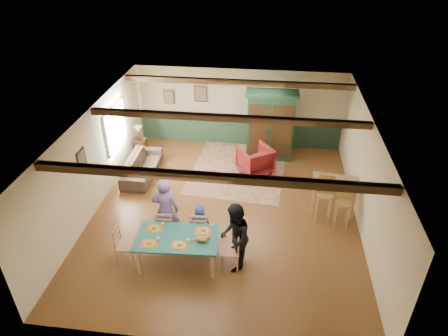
# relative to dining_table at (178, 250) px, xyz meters

# --- Properties ---
(floor) EXTENTS (8.00, 8.00, 0.00)m
(floor) POSITION_rel_dining_table_xyz_m (0.82, 2.01, -0.38)
(floor) COLOR #553218
(floor) RESTS_ON ground
(wall_back) EXTENTS (7.00, 0.02, 2.70)m
(wall_back) POSITION_rel_dining_table_xyz_m (0.82, 6.01, 0.97)
(wall_back) COLOR beige
(wall_back) RESTS_ON floor
(wall_left) EXTENTS (0.02, 8.00, 2.70)m
(wall_left) POSITION_rel_dining_table_xyz_m (-2.68, 2.01, 0.97)
(wall_left) COLOR beige
(wall_left) RESTS_ON floor
(wall_right) EXTENTS (0.02, 8.00, 2.70)m
(wall_right) POSITION_rel_dining_table_xyz_m (4.32, 2.01, 0.97)
(wall_right) COLOR beige
(wall_right) RESTS_ON floor
(ceiling) EXTENTS (7.00, 8.00, 0.02)m
(ceiling) POSITION_rel_dining_table_xyz_m (0.82, 2.01, 2.32)
(ceiling) COLOR silver
(ceiling) RESTS_ON wall_back
(wainscot_back) EXTENTS (6.95, 0.03, 0.90)m
(wainscot_back) POSITION_rel_dining_table_xyz_m (0.82, 5.99, 0.07)
(wainscot_back) COLOR #1E3727
(wainscot_back) RESTS_ON floor
(ceiling_beam_front) EXTENTS (6.95, 0.16, 0.16)m
(ceiling_beam_front) POSITION_rel_dining_table_xyz_m (0.82, -0.29, 2.23)
(ceiling_beam_front) COLOR black
(ceiling_beam_front) RESTS_ON ceiling
(ceiling_beam_mid) EXTENTS (6.95, 0.16, 0.16)m
(ceiling_beam_mid) POSITION_rel_dining_table_xyz_m (0.82, 2.41, 2.23)
(ceiling_beam_mid) COLOR black
(ceiling_beam_mid) RESTS_ON ceiling
(ceiling_beam_back) EXTENTS (6.95, 0.16, 0.16)m
(ceiling_beam_back) POSITION_rel_dining_table_xyz_m (0.82, 5.01, 2.23)
(ceiling_beam_back) COLOR black
(ceiling_beam_back) RESTS_ON ceiling
(window_left) EXTENTS (0.06, 1.60, 1.30)m
(window_left) POSITION_rel_dining_table_xyz_m (-2.65, 3.71, 1.17)
(window_left) COLOR white
(window_left) RESTS_ON wall_left
(picture_left_wall) EXTENTS (0.04, 0.42, 0.52)m
(picture_left_wall) POSITION_rel_dining_table_xyz_m (-2.65, 1.41, 1.37)
(picture_left_wall) COLOR gray
(picture_left_wall) RESTS_ON wall_left
(picture_back_a) EXTENTS (0.45, 0.04, 0.55)m
(picture_back_a) POSITION_rel_dining_table_xyz_m (-0.48, 5.98, 1.42)
(picture_back_a) COLOR gray
(picture_back_a) RESTS_ON wall_back
(picture_back_b) EXTENTS (0.38, 0.04, 0.48)m
(picture_back_b) POSITION_rel_dining_table_xyz_m (-1.58, 5.98, 1.27)
(picture_back_b) COLOR gray
(picture_back_b) RESTS_ON wall_back
(dining_table) EXTENTS (1.89, 1.12, 0.77)m
(dining_table) POSITION_rel_dining_table_xyz_m (0.00, 0.00, 0.00)
(dining_table) COLOR #1D5E57
(dining_table) RESTS_ON floor
(dining_chair_far_left) EXTENTS (0.45, 0.47, 0.97)m
(dining_chair_far_left) POSITION_rel_dining_table_xyz_m (-0.45, 0.71, 0.10)
(dining_chair_far_left) COLOR tan
(dining_chair_far_left) RESTS_ON floor
(dining_chair_far_right) EXTENTS (0.45, 0.47, 0.97)m
(dining_chair_far_right) POSITION_rel_dining_table_xyz_m (0.37, 0.76, 0.10)
(dining_chair_far_right) COLOR tan
(dining_chair_far_right) RESTS_ON floor
(dining_chair_end_left) EXTENTS (0.47, 0.45, 0.97)m
(dining_chair_end_left) POSITION_rel_dining_table_xyz_m (-1.17, -0.06, 0.10)
(dining_chair_end_left) COLOR tan
(dining_chair_end_left) RESTS_ON floor
(dining_chair_end_right) EXTENTS (0.47, 0.45, 0.97)m
(dining_chair_end_right) POSITION_rel_dining_table_xyz_m (1.17, 0.06, 0.10)
(dining_chair_end_right) COLOR tan
(dining_chair_end_right) RESTS_ON floor
(person_man) EXTENTS (0.66, 0.45, 1.76)m
(person_man) POSITION_rel_dining_table_xyz_m (-0.45, 0.79, 0.50)
(person_man) COLOR #7863AA
(person_man) RESTS_ON floor
(person_woman) EXTENTS (0.68, 0.85, 1.68)m
(person_woman) POSITION_rel_dining_table_xyz_m (1.27, 0.07, 0.46)
(person_woman) COLOR black
(person_woman) RESTS_ON floor
(person_child) EXTENTS (0.52, 0.35, 1.03)m
(person_child) POSITION_rel_dining_table_xyz_m (0.36, 0.84, 0.13)
(person_child) COLOR navy
(person_child) RESTS_ON floor
(cat) EXTENTS (0.37, 0.16, 0.18)m
(cat) POSITION_rel_dining_table_xyz_m (0.57, -0.07, 0.47)
(cat) COLOR orange
(cat) RESTS_ON dining_table
(place_setting_near_left) EXTENTS (0.42, 0.33, 0.11)m
(place_setting_near_left) POSITION_rel_dining_table_xyz_m (-0.55, -0.28, 0.44)
(place_setting_near_left) COLOR gold
(place_setting_near_left) RESTS_ON dining_table
(place_setting_near_center) EXTENTS (0.42, 0.33, 0.11)m
(place_setting_near_center) POSITION_rel_dining_table_xyz_m (0.12, -0.25, 0.44)
(place_setting_near_center) COLOR gold
(place_setting_near_center) RESTS_ON dining_table
(place_setting_far_left) EXTENTS (0.42, 0.33, 0.11)m
(place_setting_far_left) POSITION_rel_dining_table_xyz_m (-0.57, 0.22, 0.44)
(place_setting_far_left) COLOR gold
(place_setting_far_left) RESTS_ON dining_table
(place_setting_far_right) EXTENTS (0.42, 0.33, 0.11)m
(place_setting_far_right) POSITION_rel_dining_table_xyz_m (0.55, 0.28, 0.44)
(place_setting_far_right) COLOR gold
(place_setting_far_right) RESTS_ON dining_table
(area_rug) EXTENTS (3.10, 3.59, 0.01)m
(area_rug) POSITION_rel_dining_table_xyz_m (0.98, 4.22, -0.38)
(area_rug) COLOR tan
(area_rug) RESTS_ON floor
(armoire) EXTENTS (1.64, 0.68, 2.30)m
(armoire) POSITION_rel_dining_table_xyz_m (1.91, 5.17, 0.77)
(armoire) COLOR #143321
(armoire) RESTS_ON floor
(armchair) EXTENTS (1.31, 1.31, 0.87)m
(armchair) POSITION_rel_dining_table_xyz_m (1.50, 4.18, 0.05)
(armchair) COLOR #480E14
(armchair) RESTS_ON floor
(sofa) EXTENTS (0.81, 2.07, 0.60)m
(sofa) POSITION_rel_dining_table_xyz_m (-1.95, 3.59, -0.08)
(sofa) COLOR #3F3127
(sofa) RESTS_ON floor
(end_table) EXTENTS (0.44, 0.44, 0.53)m
(end_table) POSITION_rel_dining_table_xyz_m (-2.41, 4.89, -0.12)
(end_table) COLOR black
(end_table) RESTS_ON floor
(table_lamp) EXTENTS (0.29, 0.29, 0.48)m
(table_lamp) POSITION_rel_dining_table_xyz_m (-2.41, 4.89, 0.38)
(table_lamp) COLOR beige
(table_lamp) RESTS_ON end_table
(counter_table) EXTENTS (1.26, 0.83, 0.98)m
(counter_table) POSITION_rel_dining_table_xyz_m (3.68, 2.41, 0.11)
(counter_table) COLOR tan
(counter_table) RESTS_ON floor
(bar_stool_left) EXTENTS (0.48, 0.52, 1.24)m
(bar_stool_left) POSITION_rel_dining_table_xyz_m (3.41, 2.06, 0.24)
(bar_stool_left) COLOR #AC8742
(bar_stool_left) RESTS_ON floor
(bar_stool_right) EXTENTS (0.44, 0.48, 1.14)m
(bar_stool_right) POSITION_rel_dining_table_xyz_m (3.85, 1.82, 0.19)
(bar_stool_right) COLOR #AC8742
(bar_stool_right) RESTS_ON floor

